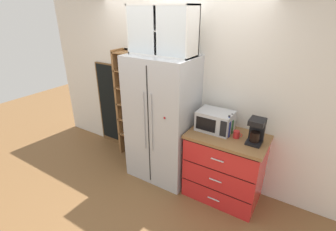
{
  "coord_description": "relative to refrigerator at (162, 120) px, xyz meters",
  "views": [
    {
      "loc": [
        1.77,
        -2.62,
        2.42
      ],
      "look_at": [
        0.1,
        0.02,
        1.01
      ],
      "focal_mm": 26.18,
      "sensor_mm": 36.0,
      "label": 1
    }
  ],
  "objects": [
    {
      "name": "bottle_green",
      "position": [
        0.97,
        0.11,
        0.13
      ],
      "size": [
        0.06,
        0.06,
        0.26
      ],
      "color": "#285B33",
      "rests_on": "counter_cabinet"
    },
    {
      "name": "wall_back_cream",
      "position": [
        -0.0,
        0.38,
        0.36
      ],
      "size": [
        5.03,
        0.1,
        2.55
      ],
      "primitive_type": "cube",
      "color": "silver",
      "rests_on": "ground"
    },
    {
      "name": "chalkboard_menu",
      "position": [
        -1.31,
        0.3,
        -0.15
      ],
      "size": [
        0.6,
        0.04,
        1.52
      ],
      "color": "brown",
      "rests_on": "ground"
    },
    {
      "name": "mug_red",
      "position": [
        1.08,
        0.02,
        0.06
      ],
      "size": [
        0.11,
        0.08,
        0.09
      ],
      "color": "red",
      "rests_on": "counter_cabinet"
    },
    {
      "name": "ground_plane",
      "position": [
        -0.0,
        -0.02,
        -0.92
      ],
      "size": [
        10.74,
        10.74,
        0.0
      ],
      "primitive_type": "plane",
      "color": "brown"
    },
    {
      "name": "refrigerator",
      "position": [
        0.0,
        0.0,
        0.0
      ],
      "size": [
        0.92,
        0.68,
        1.84
      ],
      "color": "#B7BABF",
      "rests_on": "ground"
    },
    {
      "name": "bottle_cobalt",
      "position": [
        0.97,
        -0.0,
        0.14
      ],
      "size": [
        0.06,
        0.06,
        0.28
      ],
      "color": "navy",
      "rests_on": "counter_cabinet"
    },
    {
      "name": "counter_cabinet",
      "position": [
        0.97,
        0.03,
        -0.45
      ],
      "size": [
        0.97,
        0.63,
        0.94
      ],
      "color": "red",
      "rests_on": "ground"
    },
    {
      "name": "microwave",
      "position": [
        0.77,
        0.07,
        0.15
      ],
      "size": [
        0.44,
        0.33,
        0.26
      ],
      "color": "#B7BABF",
      "rests_on": "counter_cabinet"
    },
    {
      "name": "coffee_maker",
      "position": [
        1.3,
        0.03,
        0.17
      ],
      "size": [
        0.17,
        0.2,
        0.31
      ],
      "color": "black",
      "rests_on": "counter_cabinet"
    },
    {
      "name": "pantry_shelf_column",
      "position": [
        -0.73,
        0.25,
        -0.01
      ],
      "size": [
        0.51,
        0.31,
        1.81
      ],
      "color": "brown",
      "rests_on": "ground"
    },
    {
      "name": "upper_cabinet",
      "position": [
        -0.0,
        0.05,
        1.22
      ],
      "size": [
        0.88,
        0.32,
        0.6
      ],
      "color": "silver",
      "rests_on": "refrigerator"
    }
  ]
}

